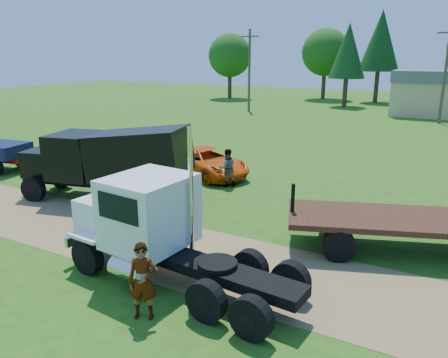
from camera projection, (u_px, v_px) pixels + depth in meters
The scene contains 11 objects.
ground at pixel (174, 251), 14.74m from camera, with size 140.00×140.00×0.00m, color #2B5512.
dirt_track at pixel (174, 251), 14.74m from camera, with size 120.00×4.20×0.01m, color olive.
white_semi_tractor at pixel (152, 227), 12.74m from camera, with size 7.60×3.09×4.52m.
black_dump_truck at pixel (110, 159), 19.35m from camera, with size 8.12×4.15×3.44m.
orange_pickup at pixel (208, 162), 23.71m from camera, with size 2.45×5.31×1.48m, color #F15C0B.
flatbed_trailer at pixel (419, 226), 14.42m from camera, with size 8.91×5.33×2.19m.
spectator_a at pixel (143, 282), 10.76m from camera, with size 0.73×0.48×2.01m, color #999999.
spectator_b at pixel (227, 168), 21.64m from camera, with size 0.92×0.72×1.90m, color #999999.
tan_shed at pixel (424, 93), 45.92m from camera, with size 6.20×5.40×4.70m.
utility_poles at pixel (445, 72), 40.14m from camera, with size 42.20×0.28×9.00m.
tree_row at pixel (424, 51), 53.35m from camera, with size 58.83×13.64×11.87m.
Camera 1 is at (7.96, -11.02, 6.43)m, focal length 35.00 mm.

